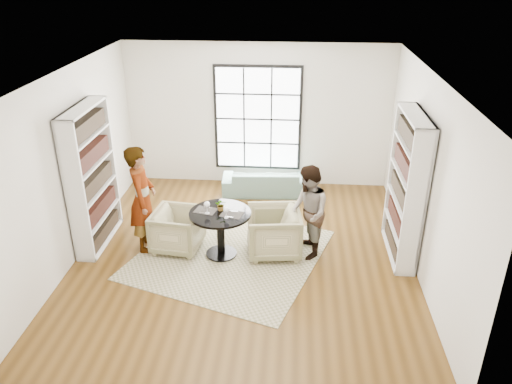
# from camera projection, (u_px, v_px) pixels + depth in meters

# --- Properties ---
(ground) EXTENTS (6.00, 6.00, 0.00)m
(ground) POSITION_uv_depth(u_px,v_px,m) (244.00, 255.00, 8.32)
(ground) COLOR brown
(room_shell) EXTENTS (6.00, 6.01, 6.00)m
(room_shell) POSITION_uv_depth(u_px,v_px,m) (247.00, 173.00, 8.26)
(room_shell) COLOR silver
(room_shell) RESTS_ON ground
(rug) EXTENTS (3.58, 3.58, 0.01)m
(rug) POSITION_uv_depth(u_px,v_px,m) (230.00, 254.00, 8.35)
(rug) COLOR tan
(rug) RESTS_ON ground
(pedestal_table) EXTENTS (1.00, 1.00, 0.80)m
(pedestal_table) POSITION_uv_depth(u_px,v_px,m) (220.00, 224.00, 8.09)
(pedestal_table) COLOR black
(pedestal_table) RESTS_ON ground
(sofa) EXTENTS (1.82, 0.81, 0.52)m
(sofa) POSITION_uv_depth(u_px,v_px,m) (265.00, 181.00, 10.39)
(sofa) COLOR gray
(sofa) RESTS_ON ground
(armchair_left) EXTENTS (0.88, 0.86, 0.72)m
(armchair_left) POSITION_uv_depth(u_px,v_px,m) (178.00, 230.00, 8.37)
(armchair_left) COLOR tan
(armchair_left) RESTS_ON ground
(armchair_right) EXTENTS (0.96, 0.94, 0.79)m
(armchair_right) POSITION_uv_depth(u_px,v_px,m) (274.00, 232.00, 8.23)
(armchair_right) COLOR tan
(armchair_right) RESTS_ON ground
(person_left) EXTENTS (0.53, 0.73, 1.83)m
(person_left) POSITION_uv_depth(u_px,v_px,m) (142.00, 199.00, 8.16)
(person_left) COLOR gray
(person_left) RESTS_ON ground
(person_right) EXTENTS (0.74, 0.87, 1.57)m
(person_right) POSITION_uv_depth(u_px,v_px,m) (308.00, 213.00, 8.02)
(person_right) COLOR gray
(person_right) RESTS_ON ground
(placemat_left) EXTENTS (0.39, 0.33, 0.01)m
(placemat_left) POSITION_uv_depth(u_px,v_px,m) (206.00, 211.00, 8.05)
(placemat_left) COLOR black
(placemat_left) RESTS_ON pedestal_table
(placemat_right) EXTENTS (0.39, 0.33, 0.01)m
(placemat_right) POSITION_uv_depth(u_px,v_px,m) (232.00, 214.00, 7.93)
(placemat_right) COLOR black
(placemat_right) RESTS_ON pedestal_table
(cutlery_left) EXTENTS (0.19, 0.25, 0.01)m
(cutlery_left) POSITION_uv_depth(u_px,v_px,m) (206.00, 210.00, 8.04)
(cutlery_left) COLOR silver
(cutlery_left) RESTS_ON placemat_left
(cutlery_right) EXTENTS (0.19, 0.25, 0.01)m
(cutlery_right) POSITION_uv_depth(u_px,v_px,m) (232.00, 214.00, 7.93)
(cutlery_right) COLOR silver
(cutlery_right) RESTS_ON placemat_right
(wine_glass_left) EXTENTS (0.10, 0.10, 0.22)m
(wine_glass_left) POSITION_uv_depth(u_px,v_px,m) (207.00, 205.00, 7.89)
(wine_glass_left) COLOR silver
(wine_glass_left) RESTS_ON pedestal_table
(wine_glass_right) EXTENTS (0.09, 0.09, 0.19)m
(wine_glass_right) POSITION_uv_depth(u_px,v_px,m) (226.00, 210.00, 7.77)
(wine_glass_right) COLOR silver
(wine_glass_right) RESTS_ON pedestal_table
(flower_centerpiece) EXTENTS (0.18, 0.16, 0.20)m
(flower_centerpiece) POSITION_uv_depth(u_px,v_px,m) (221.00, 205.00, 8.03)
(flower_centerpiece) COLOR gray
(flower_centerpiece) RESTS_ON pedestal_table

